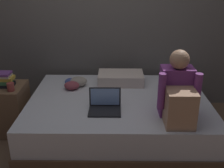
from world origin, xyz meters
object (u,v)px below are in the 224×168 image
person_sitting (178,94)px  clothes_pile (75,83)px  book_stack (3,79)px  laptop (105,105)px  pillow (121,78)px  mug (11,87)px  bed (118,117)px  nightstand (7,109)px

person_sitting → clothes_pile: size_ratio=2.35×
book_stack → clothes_pile: (0.76, 0.24, -0.13)m
laptop → clothes_pile: size_ratio=1.15×
book_stack → clothes_pile: 0.81m
laptop → book_stack: book_stack is taller
pillow → mug: (-1.20, -0.49, 0.08)m
bed → mug: (-1.17, -0.04, 0.38)m
bed → book_stack: (-1.29, 0.08, 0.42)m
pillow → clothes_pile: pillow is taller
person_sitting → pillow: (-0.51, 0.89, -0.19)m
pillow → mug: mug is taller
bed → person_sitting: bearing=-39.0°
laptop → mug: laptop is taller
pillow → book_stack: book_stack is taller
laptop → bed: bearing=63.8°
nightstand → laptop: (1.16, -0.37, 0.24)m
nightstand → book_stack: size_ratio=2.58×
book_stack → clothes_pile: book_stack is taller
bed → clothes_pile: 0.68m
bed → mug: size_ratio=22.22×
clothes_pile → mug: bearing=-150.8°
bed → pillow: bearing=86.2°
nightstand → laptop: laptop is taller
nightstand → bed: bearing=-3.5°
book_stack → mug: 0.17m
bed → nightstand: size_ratio=3.51×
bed → clothes_pile: clothes_pile is taller
pillow → book_stack: size_ratio=2.53×
person_sitting → book_stack: size_ratio=2.96×
bed → book_stack: bearing=176.4°
clothes_pile → bed: bearing=-31.2°
person_sitting → nightstand: bearing=164.3°
person_sitting → laptop: size_ratio=2.05×
bed → laptop: size_ratio=6.25×
person_sitting → mug: bearing=166.9°
book_stack → clothes_pile: bearing=17.4°
mug → clothes_pile: size_ratio=0.32×
bed → clothes_pile: bearing=148.8°
mug → nightstand: bearing=137.3°
bed → laptop: (-0.14, -0.29, 0.29)m
bed → pillow: 0.54m
nightstand → laptop: bearing=-17.7°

